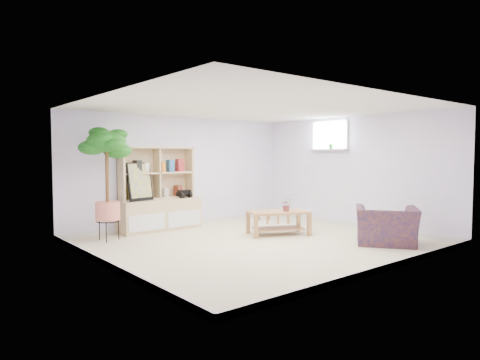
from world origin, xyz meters
TOP-DOWN VIEW (x-y plane):
  - floor at (0.00, 0.00)m, footprint 5.50×5.00m
  - ceiling at (0.00, 0.00)m, footprint 5.50×5.00m
  - walls at (0.00, 0.00)m, footprint 5.51×5.01m
  - baseboard at (0.00, 0.00)m, footprint 5.50×5.00m
  - window at (2.73, 0.60)m, footprint 0.10×0.98m
  - window_sill at (2.67, 0.60)m, footprint 0.14×1.00m
  - storage_unit at (-0.72, 2.24)m, footprint 1.73×0.58m
  - poster at (-1.19, 2.20)m, footprint 0.57×0.22m
  - toy_truck at (-0.18, 2.15)m, footprint 0.36×0.25m
  - coffee_table at (0.82, 0.32)m, footprint 1.30×1.05m
  - table_plant at (0.92, 0.18)m, footprint 0.29×0.30m
  - floor_tree at (-1.99, 1.86)m, footprint 0.79×0.79m
  - armchair at (1.63, -1.54)m, footprint 1.32×1.35m
  - sill_plant at (2.67, 0.51)m, footprint 0.15×0.13m

SIDE VIEW (x-z plane):
  - floor at x=0.00m, z-range -0.01..0.01m
  - baseboard at x=0.00m, z-range 0.00..0.10m
  - coffee_table at x=0.82m, z-range 0.00..0.47m
  - armchair at x=1.63m, z-range 0.00..0.76m
  - table_plant at x=0.92m, z-range 0.47..0.72m
  - toy_truck at x=-0.18m, z-range 0.65..0.84m
  - storage_unit at x=-0.72m, z-range 0.00..1.73m
  - poster at x=-1.19m, z-range 0.65..1.42m
  - floor_tree at x=-1.99m, z-range 0.00..2.08m
  - walls at x=0.00m, z-range 0.00..2.40m
  - window_sill at x=2.67m, z-range 1.66..1.70m
  - sill_plant at x=2.67m, z-range 1.70..1.93m
  - window at x=2.73m, z-range 1.66..2.34m
  - ceiling at x=0.00m, z-range 2.40..2.40m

